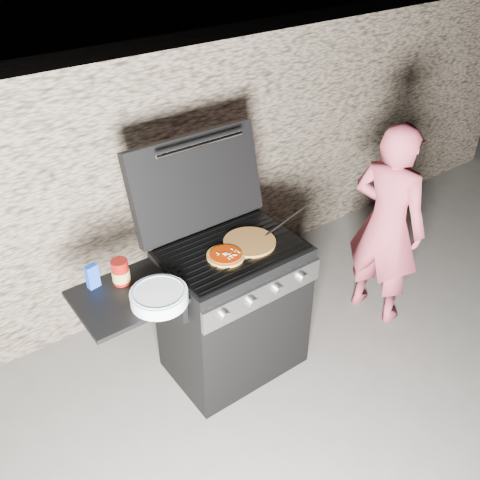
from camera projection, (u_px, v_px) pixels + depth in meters
ground at (234, 361)px, 3.53m from camera, size 50.00×50.00×0.00m
stone_wall at (145, 180)px, 3.73m from camera, size 8.00×0.35×1.80m
gas_grill at (199, 326)px, 3.15m from camera, size 1.34×0.79×0.91m
pizza_topped at (226, 255)px, 2.95m from camera, size 0.26×0.26×0.02m
pizza_plain at (250, 242)px, 3.06m from camera, size 0.40×0.40×0.02m
sauce_jar at (120, 272)px, 2.74m from camera, size 0.11×0.11×0.14m
blue_carton at (92, 276)px, 2.71m from camera, size 0.07×0.05×0.13m
plate_stack at (159, 297)px, 2.63m from camera, size 0.34×0.34×0.07m
person at (387, 225)px, 3.56m from camera, size 0.44×0.59×1.45m
tongs at (287, 220)px, 3.20m from camera, size 0.39×0.05×0.08m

